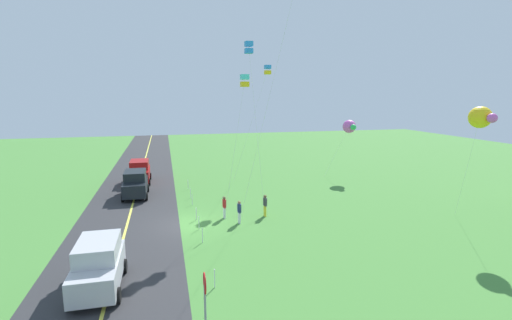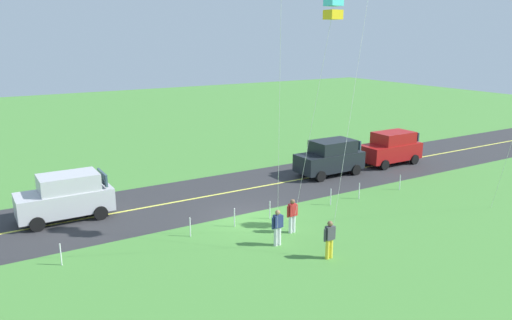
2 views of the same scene
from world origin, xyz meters
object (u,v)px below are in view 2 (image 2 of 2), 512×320
car_parked_west_near (330,157)px  car_parked_west_far (391,148)px  kite_blue_mid (333,9)px  person_child_watcher (330,238)px  person_adult_companion (292,215)px  person_adult_near (278,226)px  car_suv_foreground (66,196)px

car_parked_west_near → car_parked_west_far: same height
car_parked_west_far → kite_blue_mid: (12.45, 8.21, 8.56)m
person_child_watcher → kite_blue_mid: bearing=-120.9°
person_adult_companion → kite_blue_mid: 9.02m
person_adult_companion → kite_blue_mid: size_ratio=0.16×
person_adult_near → kite_blue_mid: kite_blue_mid is taller
car_suv_foreground → person_child_watcher: car_suv_foreground is taller
car_suv_foreground → person_adult_near: size_ratio=2.75×
person_adult_companion → kite_blue_mid: (-0.55, 1.66, 8.85)m
car_suv_foreground → car_parked_west_near: (-16.02, 0.52, 0.00)m
car_suv_foreground → car_parked_west_near: 16.02m
car_parked_west_far → person_child_watcher: size_ratio=2.75×
car_parked_west_far → person_child_watcher: 16.33m
person_child_watcher → person_adult_companion: bearing=-93.6°
car_parked_west_near → person_adult_near: bearing=39.5°
car_suv_foreground → kite_blue_mid: bearing=135.5°
car_parked_west_far → person_adult_near: car_parked_west_far is taller
car_suv_foreground → car_parked_west_far: same height
car_parked_west_far → person_adult_near: size_ratio=2.75×
car_parked_west_near → person_child_watcher: (7.92, 9.55, -0.29)m
car_parked_west_near → person_adult_near: car_parked_west_near is taller
kite_blue_mid → person_adult_companion: bearing=-71.5°
car_parked_west_near → person_adult_near: (8.99, 7.42, -0.29)m
car_parked_west_far → person_adult_companion: (13.00, 6.55, -0.29)m
car_parked_west_far → kite_blue_mid: 17.19m
car_parked_west_near → kite_blue_mid: size_ratio=0.43×
car_suv_foreground → person_child_watcher: 12.93m
person_adult_near → kite_blue_mid: size_ratio=0.16×
person_child_watcher → kite_blue_mid: kite_blue_mid is taller
person_adult_near → kite_blue_mid: (-1.90, 0.84, 8.85)m
car_parked_west_near → person_adult_companion: size_ratio=2.75×
person_adult_near → person_child_watcher: same height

